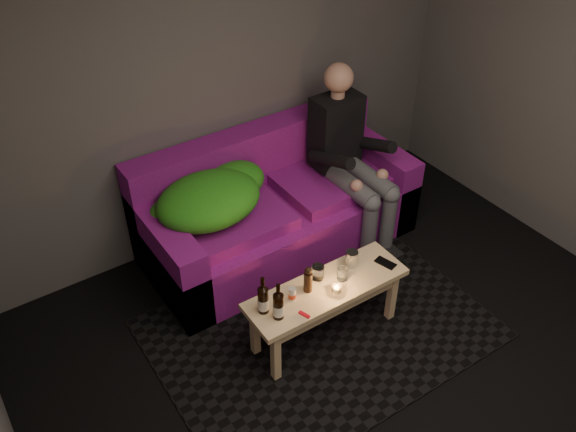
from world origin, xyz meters
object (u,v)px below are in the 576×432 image
beer_bottle_a (263,299)px  steel_cup (352,259)px  sofa (275,210)px  coffee_table (326,295)px  person (349,154)px  beer_bottle_b (278,305)px

beer_bottle_a → steel_cup: bearing=1.9°
sofa → coffee_table: size_ratio=1.89×
beer_bottle_a → steel_cup: (0.69, 0.02, -0.04)m
sofa → person: bearing=-16.7°
person → coffee_table: bearing=-134.8°
person → coffee_table: 1.20m
person → beer_bottle_a: size_ratio=5.07×
person → coffee_table: (-0.81, -0.82, -0.34)m
beer_bottle_b → steel_cup: beer_bottle_b is taller
sofa → steel_cup: (-0.01, -0.91, 0.18)m
coffee_table → beer_bottle_b: beer_bottle_b is taller
sofa → person: person is taller
sofa → beer_bottle_a: sofa is taller
beer_bottle_a → person: bearing=31.6°
person → coffee_table: person is taller
person → beer_bottle_b: person is taller
beer_bottle_a → beer_bottle_b: 0.10m
person → beer_bottle_a: bearing=-148.4°
beer_bottle_a → beer_bottle_b: bearing=-62.3°
coffee_table → beer_bottle_b: bearing=-173.7°
beer_bottle_a → beer_bottle_b: (0.05, -0.09, -0.00)m
person → beer_bottle_b: bearing=-144.4°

